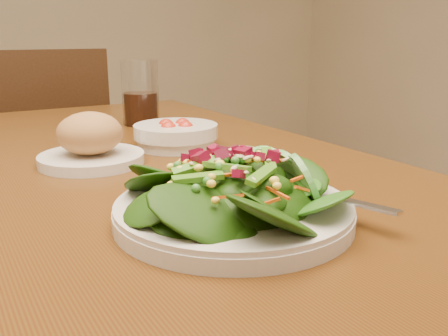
% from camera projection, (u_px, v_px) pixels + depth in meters
% --- Properties ---
extents(dining_table, '(0.90, 1.40, 0.75)m').
position_uv_depth(dining_table, '(96.00, 245.00, 0.73)').
color(dining_table, '#4A2F0E').
rests_on(dining_table, ground_plane).
extents(chair_far, '(0.45, 0.45, 0.89)m').
position_uv_depth(chair_far, '(50.00, 168.00, 1.79)').
color(chair_far, black).
rests_on(chair_far, ground_plane).
extents(salad_plate, '(0.27, 0.26, 0.08)m').
position_uv_depth(salad_plate, '(241.00, 196.00, 0.54)').
color(salad_plate, silver).
rests_on(salad_plate, dining_table).
extents(bread_plate, '(0.16, 0.16, 0.08)m').
position_uv_depth(bread_plate, '(91.00, 143.00, 0.77)').
color(bread_plate, silver).
rests_on(bread_plate, dining_table).
extents(tomato_bowl, '(0.15, 0.15, 0.05)m').
position_uv_depth(tomato_bowl, '(176.00, 135.00, 0.89)').
color(tomato_bowl, silver).
rests_on(tomato_bowl, dining_table).
extents(drinking_glass, '(0.08, 0.08, 0.14)m').
position_uv_depth(drinking_glass, '(141.00, 97.00, 1.10)').
color(drinking_glass, silver).
rests_on(drinking_glass, dining_table).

